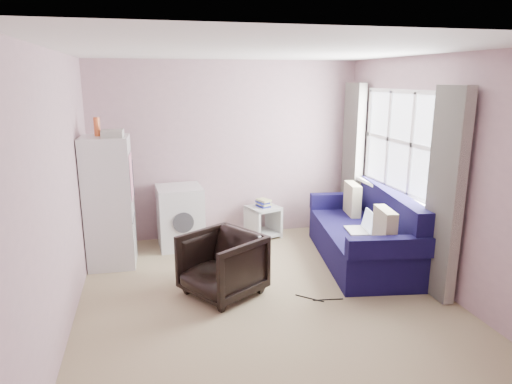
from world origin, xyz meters
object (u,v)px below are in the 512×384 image
(sofa, at_px, (366,236))
(washing_machine, at_px, (180,215))
(armchair, at_px, (222,262))
(side_table, at_px, (263,219))
(fridge, at_px, (109,201))

(sofa, bearing_deg, washing_machine, 162.75)
(washing_machine, relative_size, sofa, 0.39)
(armchair, distance_m, washing_machine, 1.61)
(armchair, xyz_separation_m, side_table, (0.87, 1.66, -0.10))
(side_table, height_order, sofa, sofa)
(fridge, relative_size, sofa, 0.85)
(fridge, bearing_deg, sofa, -9.71)
(armchair, height_order, side_table, armchair)
(armchair, bearing_deg, sofa, 71.97)
(washing_machine, bearing_deg, side_table, 0.66)
(washing_machine, xyz_separation_m, sofa, (2.22, -1.09, -0.11))
(washing_machine, xyz_separation_m, side_table, (1.19, 0.09, -0.17))
(armchair, distance_m, side_table, 1.88)
(washing_machine, relative_size, side_table, 1.48)
(armchair, xyz_separation_m, fridge, (-1.18, 1.12, 0.44))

